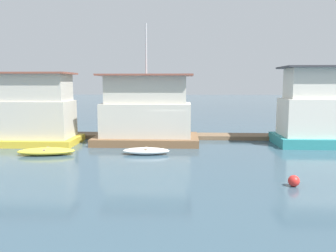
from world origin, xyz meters
TOP-DOWN VIEW (x-y plane):
  - ground_plane at (0.00, 0.00)m, footprint 200.00×200.00m
  - dock_walkway at (0.00, 2.51)m, footprint 33.80×1.84m
  - houseboat_yellow at (-9.63, -0.48)m, footprint 6.44×3.59m
  - houseboat_brown at (-1.61, 0.31)m, footprint 7.37×4.14m
  - houseboat_teal at (10.41, 0.02)m, footprint 5.90×3.65m
  - dinghy_yellow at (-7.17, -4.02)m, footprint 3.49×1.66m
  - dinghy_white at (-1.21, -3.56)m, footprint 2.87×1.13m
  - mooring_post_near_left at (8.63, 1.34)m, footprint 0.20×0.20m
  - buoy_red at (5.66, -9.45)m, footprint 0.48×0.48m

SIDE VIEW (x-z plane):
  - ground_plane at x=0.00m, z-range 0.00..0.00m
  - dock_walkway at x=0.00m, z-range 0.00..0.30m
  - dinghy_white at x=-1.21m, z-range 0.00..0.41m
  - dinghy_yellow at x=-7.17m, z-range 0.00..0.43m
  - buoy_red at x=5.66m, z-range 0.00..0.48m
  - mooring_post_near_left at x=8.63m, z-range 0.00..1.68m
  - houseboat_brown at x=-1.61m, z-range -2.04..6.34m
  - houseboat_yellow at x=-9.63m, z-range -0.20..4.81m
  - houseboat_teal at x=10.41m, z-range -0.33..5.08m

